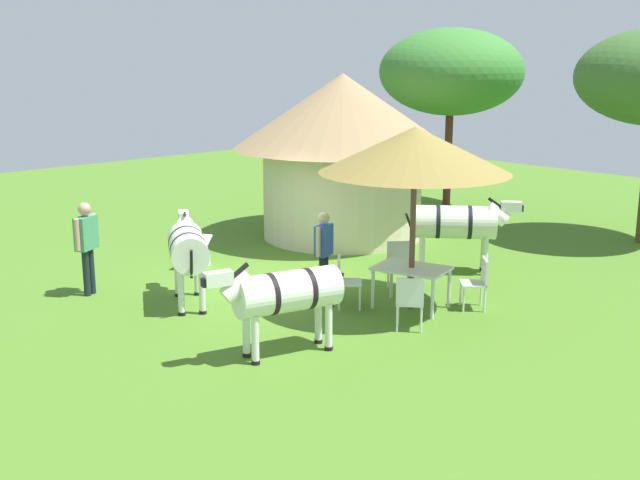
{
  "coord_description": "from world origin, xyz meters",
  "views": [
    {
      "loc": [
        11.27,
        -9.31,
        4.37
      ],
      "look_at": [
        0.95,
        0.28,
        1.0
      ],
      "focal_mm": 44.28,
      "sensor_mm": 36.0,
      "label": 1
    }
  ],
  "objects": [
    {
      "name": "standing_watcher",
      "position": [
        -1.84,
        -2.93,
        1.04
      ],
      "size": [
        0.41,
        0.55,
        1.73
      ],
      "rotation": [
        0.0,
        0.0,
        -1.08
      ],
      "color": "black",
      "rests_on": "ground_plane"
    },
    {
      "name": "ground_plane",
      "position": [
        0.0,
        0.0,
        0.0
      ],
      "size": [
        36.0,
        36.0,
        0.0
      ],
      "primitive_type": "plane",
      "color": "#497524"
    },
    {
      "name": "patio_chair_east_end",
      "position": [
        3.45,
        -0.08,
        0.52
      ],
      "size": [
        0.61,
        0.6,
        0.9
      ],
      "rotation": [
        0.0,
        0.0,
        0.69
      ],
      "color": "silver",
      "rests_on": "ground_plane"
    },
    {
      "name": "zebra_by_umbrella",
      "position": [
        1.81,
        3.25,
        1.02
      ],
      "size": [
        1.89,
        1.72,
        1.56
      ],
      "rotation": [
        0.0,
        0.0,
        5.43
      ],
      "color": "silver",
      "rests_on": "ground_plane"
    },
    {
      "name": "zebra_nearest_camera",
      "position": [
        2.86,
        -2.21,
        0.94
      ],
      "size": [
        0.99,
        2.2,
        1.48
      ],
      "rotation": [
        0.0,
        0.0,
        2.88
      ],
      "color": "silver",
      "rests_on": "ground_plane"
    },
    {
      "name": "shade_umbrella",
      "position": [
        2.72,
        0.81,
        2.77
      ],
      "size": [
        3.24,
        3.24,
        3.16
      ],
      "color": "brown",
      "rests_on": "ground_plane"
    },
    {
      "name": "patio_chair_near_lawn",
      "position": [
        3.53,
        1.63,
        0.52
      ],
      "size": [
        0.61,
        0.61,
        0.9
      ],
      "rotation": [
        0.0,
        0.0,
        -3.92
      ],
      "color": "white",
      "rests_on": "ground_plane"
    },
    {
      "name": "patio_chair_west_end",
      "position": [
        1.81,
        1.52,
        0.52
      ],
      "size": [
        0.6,
        0.61,
        0.9
      ],
      "rotation": [
        0.0,
        0.0,
        -2.24
      ],
      "color": "silver",
      "rests_on": "ground_plane"
    },
    {
      "name": "patio_dining_table",
      "position": [
        2.72,
        0.81,
        0.65
      ],
      "size": [
        1.43,
        1.16,
        0.74
      ],
      "rotation": [
        0.0,
        0.0,
        0.28
      ],
      "color": "silver",
      "rests_on": "ground_plane"
    },
    {
      "name": "zebra_toward_hut",
      "position": [
        -0.11,
        -1.89,
        1.03
      ],
      "size": [
        1.9,
        1.32,
        1.57
      ],
      "rotation": [
        0.0,
        0.0,
        1.05
      ],
      "color": "silver",
      "rests_on": "ground_plane"
    },
    {
      "name": "thatched_hut",
      "position": [
        -2.06,
        3.81,
        2.24
      ],
      "size": [
        5.18,
        5.18,
        3.89
      ],
      "rotation": [
        0.0,
        0.0,
        3.15
      ],
      "color": "beige",
      "rests_on": "ground_plane"
    },
    {
      "name": "patio_chair_near_hut",
      "position": [
        1.89,
        0.0,
        0.52
      ],
      "size": [
        0.61,
        0.61,
        0.9
      ],
      "rotation": [
        0.0,
        0.0,
        -0.8
      ],
      "color": "white",
      "rests_on": "ground_plane"
    },
    {
      "name": "acacia_tree_right_background",
      "position": [
        -2.56,
        8.5,
        3.82
      ],
      "size": [
        3.98,
        3.98,
        5.03
      ],
      "color": "#512B22",
      "rests_on": "ground_plane"
    },
    {
      "name": "striped_lounge_chair",
      "position": [
        -2.17,
        -0.43,
        0.25
      ],
      "size": [
        0.86,
        0.97,
        0.61
      ],
      "rotation": [
        0.0,
        0.0,
        3.67
      ],
      "color": "teal",
      "rests_on": "ground_plane"
    },
    {
      "name": "guest_beside_umbrella",
      "position": [
        1.23,
        0.11,
        0.95
      ],
      "size": [
        0.35,
        0.53,
        1.59
      ],
      "rotation": [
        0.0,
        0.0,
        1.98
      ],
      "color": "black",
      "rests_on": "ground_plane"
    }
  ]
}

